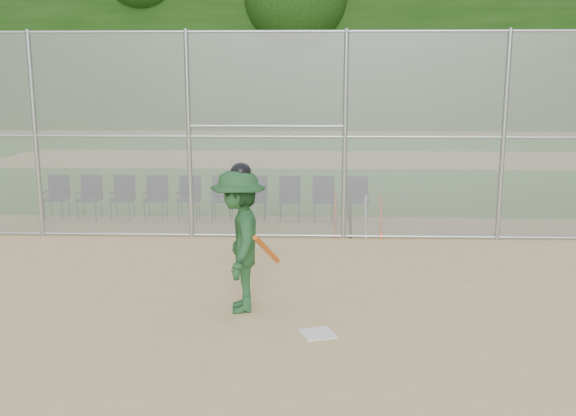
{
  "coord_description": "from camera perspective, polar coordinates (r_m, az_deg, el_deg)",
  "views": [
    {
      "loc": [
        0.34,
        -7.3,
        3.05
      ],
      "look_at": [
        0.0,
        2.5,
        1.1
      ],
      "focal_mm": 40.0,
      "sensor_mm": 36.0,
      "label": 1
    }
  ],
  "objects": [
    {
      "name": "ground",
      "position": [
        7.92,
        -0.65,
        -11.41
      ],
      "size": [
        100.0,
        100.0,
        0.0
      ],
      "primitive_type": "plane",
      "color": "tan",
      "rests_on": "ground"
    },
    {
      "name": "grass_strip",
      "position": [
        25.48,
        1.23,
        4.39
      ],
      "size": [
        100.0,
        100.0,
        0.0
      ],
      "primitive_type": "plane",
      "color": "#26671F",
      "rests_on": "ground"
    },
    {
      "name": "dirt_patch_far",
      "position": [
        25.48,
        1.23,
        4.39
      ],
      "size": [
        24.0,
        24.0,
        0.0
      ],
      "primitive_type": "plane",
      "color": "tan",
      "rests_on": "ground"
    },
    {
      "name": "backstop_fence",
      "position": [
        12.34,
        0.41,
        6.69
      ],
      "size": [
        16.09,
        0.09,
        4.0
      ],
      "color": "gray",
      "rests_on": "ground"
    },
    {
      "name": "treeline",
      "position": [
        27.41,
        1.34,
        16.37
      ],
      "size": [
        81.0,
        60.0,
        11.0
      ],
      "color": "black",
      "rests_on": "ground"
    },
    {
      "name": "home_plate",
      "position": [
        8.01,
        2.67,
        -11.09
      ],
      "size": [
        0.49,
        0.49,
        0.02
      ],
      "primitive_type": "cube",
      "rotation": [
        0.0,
        0.0,
        0.33
      ],
      "color": "silver",
      "rests_on": "ground"
    },
    {
      "name": "batter_at_plate",
      "position": [
        8.55,
        -4.38,
        -2.85
      ],
      "size": [
        0.98,
        1.42,
        2.01
      ],
      "color": "#1C4622",
      "rests_on": "ground"
    },
    {
      "name": "spare_bats",
      "position": [
        12.73,
        6.24,
        -0.75
      ],
      "size": [
        0.96,
        0.31,
        0.85
      ],
      "color": "#D84C14",
      "rests_on": "ground"
    },
    {
      "name": "chair_0",
      "position": [
        15.27,
        -19.92,
        0.88
      ],
      "size": [
        0.54,
        0.52,
        0.96
      ],
      "primitive_type": null,
      "color": "#0E1835",
      "rests_on": "ground"
    },
    {
      "name": "chair_1",
      "position": [
        15.01,
        -17.27,
        0.88
      ],
      "size": [
        0.54,
        0.52,
        0.96
      ],
      "primitive_type": null,
      "color": "#0E1835",
      "rests_on": "ground"
    },
    {
      "name": "chair_2",
      "position": [
        14.78,
        -14.52,
        0.87
      ],
      "size": [
        0.54,
        0.52,
        0.96
      ],
      "primitive_type": null,
      "color": "#0E1835",
      "rests_on": "ground"
    },
    {
      "name": "chair_3",
      "position": [
        14.59,
        -11.7,
        0.86
      ],
      "size": [
        0.54,
        0.52,
        0.96
      ],
      "primitive_type": null,
      "color": "#0E1835",
      "rests_on": "ground"
    },
    {
      "name": "chair_4",
      "position": [
        14.43,
        -8.81,
        0.85
      ],
      "size": [
        0.54,
        0.52,
        0.96
      ],
      "primitive_type": null,
      "color": "#0E1835",
      "rests_on": "ground"
    },
    {
      "name": "chair_5",
      "position": [
        14.31,
        -5.86,
        0.84
      ],
      "size": [
        0.54,
        0.52,
        0.96
      ],
      "primitive_type": null,
      "color": "#0E1835",
      "rests_on": "ground"
    },
    {
      "name": "chair_6",
      "position": [
        14.22,
        -2.87,
        0.82
      ],
      "size": [
        0.54,
        0.52,
        0.96
      ],
      "primitive_type": null,
      "color": "#0E1835",
      "rests_on": "ground"
    },
    {
      "name": "chair_7",
      "position": [
        14.18,
        0.15,
        0.81
      ],
      "size": [
        0.54,
        0.52,
        0.96
      ],
      "primitive_type": null,
      "color": "#0E1835",
      "rests_on": "ground"
    },
    {
      "name": "chair_8",
      "position": [
        14.17,
        3.17,
        0.79
      ],
      "size": [
        0.54,
        0.52,
        0.96
      ],
      "primitive_type": null,
      "color": "#0E1835",
      "rests_on": "ground"
    },
    {
      "name": "chair_9",
      "position": [
        14.21,
        6.19,
        0.76
      ],
      "size": [
        0.54,
        0.52,
        0.96
      ],
      "primitive_type": null,
      "color": "#0E1835",
      "rests_on": "ground"
    }
  ]
}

